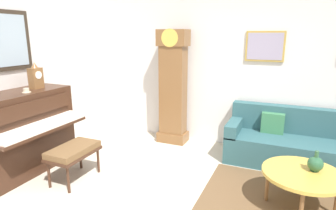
% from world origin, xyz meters
% --- Properties ---
extents(wall_back, '(5.30, 0.13, 2.80)m').
position_xyz_m(wall_back, '(0.01, 2.40, 1.40)').
color(wall_back, silver).
rests_on(wall_back, ground_plane).
extents(area_rug, '(2.10, 1.50, 0.01)m').
position_xyz_m(area_rug, '(1.34, 0.73, 0.00)').
color(area_rug, brown).
rests_on(area_rug, ground_plane).
extents(piano, '(0.87, 1.44, 1.16)m').
position_xyz_m(piano, '(-2.23, 0.15, 0.59)').
color(piano, '#3D2316').
rests_on(piano, ground_plane).
extents(piano_bench, '(0.42, 0.70, 0.48)m').
position_xyz_m(piano_bench, '(-1.40, 0.22, 0.41)').
color(piano_bench, '#3D2316').
rests_on(piano_bench, ground_plane).
extents(grandfather_clock, '(0.52, 0.34, 2.03)m').
position_xyz_m(grandfather_clock, '(-0.73, 2.09, 0.96)').
color(grandfather_clock, brown).
rests_on(grandfather_clock, ground_plane).
extents(couch, '(1.90, 0.80, 0.84)m').
position_xyz_m(couch, '(1.28, 1.97, 0.31)').
color(couch, '#2D565B').
rests_on(couch, ground_plane).
extents(coffee_table, '(0.88, 0.88, 0.44)m').
position_xyz_m(coffee_table, '(1.40, 0.74, 0.41)').
color(coffee_table, gold).
rests_on(coffee_table, ground_plane).
extents(mantel_clock, '(0.13, 0.18, 0.38)m').
position_xyz_m(mantel_clock, '(-2.23, 0.48, 1.34)').
color(mantel_clock, brown).
rests_on(mantel_clock, piano).
extents(teacup, '(0.12, 0.12, 0.06)m').
position_xyz_m(teacup, '(-2.11, 0.19, 1.19)').
color(teacup, beige).
rests_on(teacup, piano).
extents(green_jug, '(0.17, 0.17, 0.24)m').
position_xyz_m(green_jug, '(1.52, 0.83, 0.53)').
color(green_jug, '#234C33').
rests_on(green_jug, coffee_table).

